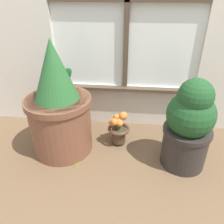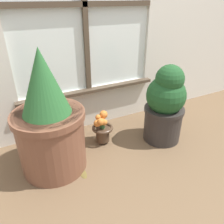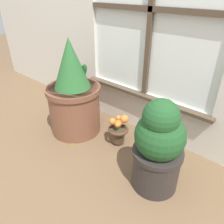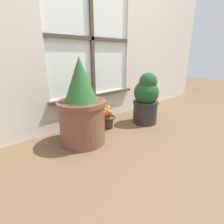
% 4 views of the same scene
% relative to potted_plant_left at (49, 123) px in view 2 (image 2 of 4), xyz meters
% --- Properties ---
extents(ground_plane, '(10.00, 10.00, 0.00)m').
position_rel_potted_plant_left_xyz_m(ground_plane, '(0.40, -0.20, -0.32)').
color(ground_plane, brown).
extents(potted_plant_left, '(0.42, 0.42, 0.76)m').
position_rel_potted_plant_left_xyz_m(potted_plant_left, '(0.00, 0.00, 0.00)').
color(potted_plant_left, brown).
rests_on(potted_plant_left, ground_plane).
extents(potted_plant_right, '(0.29, 0.29, 0.58)m').
position_rel_potted_plant_left_xyz_m(potted_plant_right, '(0.81, -0.07, -0.03)').
color(potted_plant_right, '#2D2826').
rests_on(potted_plant_right, ground_plane).
extents(flower_vase, '(0.16, 0.16, 0.24)m').
position_rel_potted_plant_left_xyz_m(flower_vase, '(0.38, 0.09, -0.19)').
color(flower_vase, '#473323').
rests_on(flower_vase, ground_plane).
extents(fallen_leaf, '(0.04, 0.11, 0.01)m').
position_rel_potted_plant_left_xyz_m(fallen_leaf, '(0.13, -0.15, -0.31)').
color(fallen_leaf, brown).
rests_on(fallen_leaf, ground_plane).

